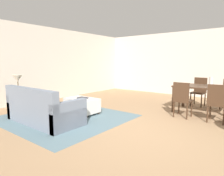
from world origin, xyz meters
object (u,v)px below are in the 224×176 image
Objects in this scene: dining_chair_near_left at (182,98)px; dining_chair_far_left at (199,90)px; couch at (43,110)px; book_on_ottoman at (83,98)px; side_table at (19,98)px; dining_chair_near_right at (217,101)px; vase_centerpiece at (211,82)px; table_lamp at (18,79)px; ottoman_table at (82,105)px; dining_table at (207,89)px.

dining_chair_near_left and dining_chair_far_left have the same top height.
couch is 7.46× the size of book_on_ottoman.
dining_chair_near_right is at bearing 28.06° from side_table.
vase_centerpiece is 3.58m from book_on_ottoman.
table_lamp reaches higher than side_table.
couch is at bearing -95.90° from ottoman_table.
table_lamp reaches higher than vase_centerpiece.
dining_chair_far_left reaches higher than side_table.
book_on_ottoman is (0.06, -0.02, 0.20)m from ottoman_table.
side_table is (-1.39, -1.07, 0.19)m from ottoman_table.
side_table is at bearing -142.25° from ottoman_table.
dining_chair_near_left is at bearing -113.93° from dining_table.
dining_chair_near_right and dining_chair_far_left have the same top height.
side_table is 2.14× the size of vase_centerpiece.
ottoman_table is at bearing -126.76° from dining_chair_far_left.
dining_chair_far_left reaches higher than dining_table.
dining_chair_near_right is (0.40, -0.85, -0.15)m from dining_table.
ottoman_table is 1.02× the size of dining_chair_far_left.
dining_chair_far_left is (3.69, 4.15, -0.44)m from table_lamp.
vase_centerpiece is (2.92, 3.37, 0.60)m from couch.
table_lamp reaches higher than dining_chair_far_left.
dining_table is at bearing -149.18° from vase_centerpiece.
dining_table is at bearing 38.64° from ottoman_table.
side_table is 5.12m from dining_chair_near_right.
couch is at bearing -135.20° from dining_chair_near_left.
table_lamp is 2.02× the size of book_on_ottoman.
side_table is at bearing -143.90° from book_on_ottoman.
table_lamp is at bearing -141.78° from vase_centerpiece.
dining_chair_near_left is at bearing 32.46° from table_lamp.
dining_chair_far_left is at bearing 115.49° from dining_chair_near_right.
ottoman_table is 3.64m from vase_centerpiece.
table_lamp is (0.00, 0.00, 0.52)m from side_table.
couch reaches higher than book_on_ottoman.
dining_chair_far_left is 3.57× the size of vase_centerpiece.
vase_centerpiece is at bearing 39.28° from book_on_ottoman.
dining_chair_near_right is 1.00× the size of dining_chair_far_left.
dining_table reaches higher than book_on_ottoman.
dining_chair_far_left is at bearing 54.11° from book_on_ottoman.
book_on_ottoman is at bearing 36.10° from side_table.
table_lamp is 5.26m from dining_table.
table_lamp is 5.34m from vase_centerpiece.
table_lamp is 0.57× the size of dining_chair_near_left.
vase_centerpiece is at bearing 38.22° from side_table.
table_lamp is 1.86m from book_on_ottoman.
table_lamp is 2.04× the size of vase_centerpiece.
couch is 1.15× the size of dining_table.
dining_chair_near_right is (3.25, 2.48, 0.23)m from couch.
couch reaches higher than dining_table.
couch is 4.50m from vase_centerpiece.
dining_chair_near_right is at bearing -64.73° from dining_table.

